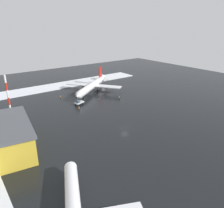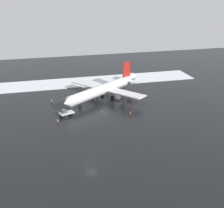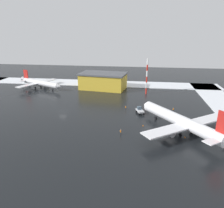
{
  "view_description": "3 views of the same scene",
  "coord_description": "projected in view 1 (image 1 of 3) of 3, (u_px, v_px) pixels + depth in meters",
  "views": [
    {
      "loc": [
        54.25,
        -46.49,
        35.9
      ],
      "look_at": [
        -16.39,
        6.5,
        2.95
      ],
      "focal_mm": 35.0,
      "sensor_mm": 36.0,
      "label": 1
    },
    {
      "loc": [
        70.2,
        -13.5,
        41.17
      ],
      "look_at": [
        -26.28,
        12.13,
        4.53
      ],
      "focal_mm": 55.0,
      "sensor_mm": 36.0,
      "label": 2
    },
    {
      "loc": [
        -31.38,
        78.64,
        30.29
      ],
      "look_at": [
        -20.73,
        4.1,
        5.26
      ],
      "focal_mm": 35.0,
      "sensor_mm": 36.0,
      "label": 3
    }
  ],
  "objects": [
    {
      "name": "ground_plane",
      "position": [
        125.0,
        128.0,
        79.34
      ],
      "size": [
        240.0,
        240.0,
        0.0
      ],
      "primitive_type": "plane",
      "color": "black"
    },
    {
      "name": "snow_bank_left",
      "position": [
        52.0,
        87.0,
        129.5
      ],
      "size": [
        14.0,
        116.0,
        0.31
      ],
      "primitive_type": "cube",
      "color": "white",
      "rests_on": "ground_plane"
    },
    {
      "name": "airplane_far_rear",
      "position": [
        92.0,
        86.0,
        118.57
      ],
      "size": [
        28.34,
        32.35,
        11.3
      ],
      "rotation": [
        0.0,
        0.0,
        5.35
      ],
      "color": "white",
      "rests_on": "ground_plane"
    },
    {
      "name": "pushback_tug",
      "position": [
        79.0,
        102.0,
        101.0
      ],
      "size": [
        3.63,
        5.07,
        2.5
      ],
      "rotation": [
        0.0,
        0.0,
        5.06
      ],
      "color": "silver",
      "rests_on": "ground_plane"
    },
    {
      "name": "ground_crew_mid_apron",
      "position": [
        119.0,
        98.0,
        108.09
      ],
      "size": [
        0.36,
        0.36,
        1.71
      ],
      "rotation": [
        0.0,
        0.0,
        3.22
      ],
      "color": "black",
      "rests_on": "ground_plane"
    },
    {
      "name": "ground_crew_by_nose_gear",
      "position": [
        79.0,
        108.0,
        95.01
      ],
      "size": [
        0.36,
        0.36,
        1.71
      ],
      "rotation": [
        0.0,
        0.0,
        0.04
      ],
      "color": "black",
      "rests_on": "ground_plane"
    },
    {
      "name": "ground_crew_beside_wing",
      "position": [
        61.0,
        97.0,
        109.1
      ],
      "size": [
        0.36,
        0.36,
        1.71
      ],
      "rotation": [
        0.0,
        0.0,
        3.59
      ],
      "color": "black",
      "rests_on": "ground_plane"
    },
    {
      "name": "antenna_mast",
      "position": [
        8.0,
        98.0,
        84.0
      ],
      "size": [
        0.7,
        0.7,
        17.75
      ],
      "color": "red",
      "rests_on": "ground_plane"
    },
    {
      "name": "cargo_hangar",
      "position": [
        4.0,
        137.0,
        63.73
      ],
      "size": [
        26.86,
        18.36,
        8.8
      ],
      "rotation": [
        0.0,
        0.0,
        -0.14
      ],
      "color": "gold",
      "rests_on": "ground_plane"
    },
    {
      "name": "traffic_cone_near_nose",
      "position": [
        88.0,
        93.0,
        118.48
      ],
      "size": [
        0.36,
        0.36,
        0.55
      ],
      "primitive_type": "cone",
      "color": "orange",
      "rests_on": "ground_plane"
    },
    {
      "name": "traffic_cone_mid_line",
      "position": [
        99.0,
        99.0,
        109.2
      ],
      "size": [
        0.36,
        0.36,
        0.55
      ],
      "primitive_type": "cone",
      "color": "orange",
      "rests_on": "ground_plane"
    },
    {
      "name": "traffic_cone_wingtip_side",
      "position": [
        97.0,
        90.0,
        122.42
      ],
      "size": [
        0.36,
        0.36,
        0.55
      ],
      "primitive_type": "cone",
      "color": "orange",
      "rests_on": "ground_plane"
    }
  ]
}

